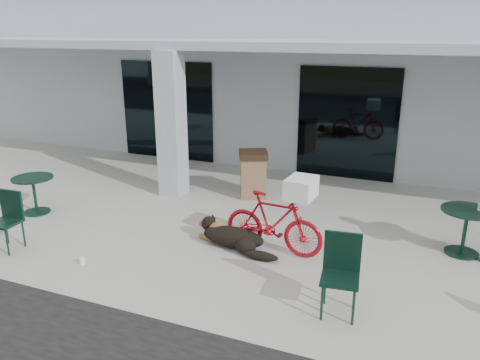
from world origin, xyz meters
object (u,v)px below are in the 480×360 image
at_px(bicycle, 273,223).
at_px(trash_receptacle, 253,174).
at_px(cafe_chair_near, 4,222).
at_px(cafe_chair_far_a, 340,277).
at_px(dog, 233,236).
at_px(cafe_table_far, 465,232).
at_px(cafe_table_near, 35,195).

xyz_separation_m(bicycle, trash_receptacle, (-1.25, 2.40, 0.00)).
relative_size(cafe_chair_near, cafe_chair_far_a, 0.93).
bearing_deg(cafe_chair_far_a, dog, 140.87).
relative_size(cafe_table_far, trash_receptacle, 0.81).
height_order(cafe_chair_near, trash_receptacle, trash_receptacle).
distance_m(bicycle, cafe_table_near, 4.96).
relative_size(cafe_table_far, cafe_chair_far_a, 0.78).
bearing_deg(cafe_table_near, cafe_table_far, 8.93).
bearing_deg(cafe_chair_near, dog, 19.80).
xyz_separation_m(bicycle, cafe_table_near, (-4.95, -0.15, -0.14)).
bearing_deg(dog, cafe_chair_far_a, -15.15).
height_order(bicycle, cafe_chair_near, bicycle).
height_order(dog, cafe_table_far, cafe_table_far).
distance_m(cafe_table_near, trash_receptacle, 4.50).
bearing_deg(bicycle, trash_receptacle, 32.04).
bearing_deg(bicycle, cafe_table_near, 96.18).
distance_m(dog, cafe_chair_near, 3.79).
bearing_deg(cafe_chair_far_a, trash_receptacle, 117.76).
bearing_deg(cafe_chair_near, trash_receptacle, 50.83).
relative_size(bicycle, cafe_chair_far_a, 1.60).
bearing_deg(bicycle, cafe_chair_near, 115.65).
relative_size(bicycle, dog, 1.34).
xyz_separation_m(dog, cafe_table_near, (-4.29, -0.03, 0.16)).
relative_size(bicycle, trash_receptacle, 1.65).
relative_size(dog, cafe_table_near, 1.58).
bearing_deg(cafe_table_near, trash_receptacle, 34.54).
bearing_deg(bicycle, cafe_table_far, -65.05).
height_order(cafe_table_far, trash_receptacle, trash_receptacle).
bearing_deg(dog, cafe_table_near, -162.21).
bearing_deg(cafe_chair_near, cafe_table_far, 17.50).
relative_size(cafe_chair_near, trash_receptacle, 0.96).
bearing_deg(cafe_chair_far_a, cafe_table_far, 51.17).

